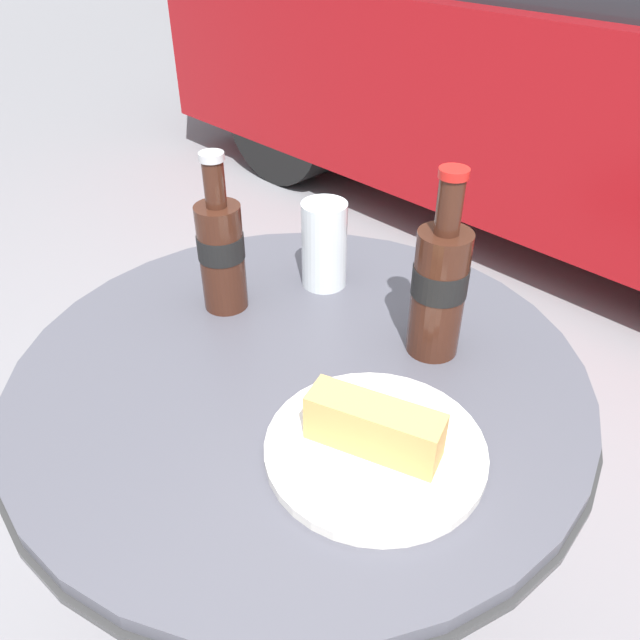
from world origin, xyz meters
The scene contains 6 objects.
bistro_table centered at (0.00, 0.00, 0.57)m, with size 0.72×0.72×0.77m.
cola_bottle_left centered at (0.09, 0.14, 0.86)m, with size 0.07×0.07×0.24m.
cola_bottle_right centered at (-0.17, 0.02, 0.85)m, with size 0.06×0.06×0.22m.
drinking_glass centered at (-0.12, 0.16, 0.83)m, with size 0.07×0.07×0.13m.
lunch_plate_near centered at (0.16, -0.04, 0.79)m, with size 0.23×0.23×0.07m.
parked_car centered at (-0.66, 2.38, 0.64)m, with size 3.99×1.76×1.32m.
Camera 1 is at (0.45, -0.40, 1.26)m, focal length 35.00 mm.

